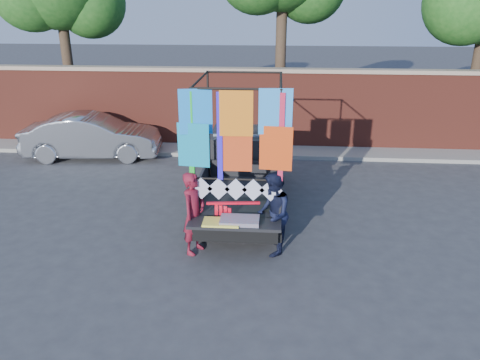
# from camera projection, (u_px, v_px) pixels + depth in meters

# --- Properties ---
(ground) EXTENTS (90.00, 90.00, 0.00)m
(ground) POSITION_uv_depth(u_px,v_px,m) (227.00, 248.00, 9.34)
(ground) COLOR #38383A
(ground) RESTS_ON ground
(brick_wall) EXTENTS (30.00, 0.45, 2.61)m
(brick_wall) POSITION_uv_depth(u_px,v_px,m) (249.00, 108.00, 15.37)
(brick_wall) COLOR maroon
(brick_wall) RESTS_ON ground
(curb) EXTENTS (30.00, 1.20, 0.12)m
(curb) POSITION_uv_depth(u_px,v_px,m) (247.00, 151.00, 15.18)
(curb) COLOR gray
(curb) RESTS_ON ground
(pickup_truck) EXTENTS (2.04, 5.11, 3.22)m
(pickup_truck) POSITION_uv_depth(u_px,v_px,m) (245.00, 170.00, 11.28)
(pickup_truck) COLOR black
(pickup_truck) RESTS_ON ground
(sedan) EXTENTS (4.26, 1.86, 1.36)m
(sedan) POSITION_uv_depth(u_px,v_px,m) (92.00, 136.00, 14.50)
(sedan) COLOR #A5A7AB
(sedan) RESTS_ON ground
(woman) EXTENTS (0.59, 0.70, 1.65)m
(woman) POSITION_uv_depth(u_px,v_px,m) (194.00, 213.00, 8.94)
(woman) COLOR maroon
(woman) RESTS_ON ground
(man) EXTENTS (0.67, 0.83, 1.65)m
(man) POSITION_uv_depth(u_px,v_px,m) (273.00, 214.00, 8.90)
(man) COLOR black
(man) RESTS_ON ground
(streamer_bundle) EXTENTS (1.01, 0.16, 0.69)m
(streamer_bundle) POSITION_uv_depth(u_px,v_px,m) (227.00, 213.00, 8.91)
(streamer_bundle) COLOR red
(streamer_bundle) RESTS_ON ground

